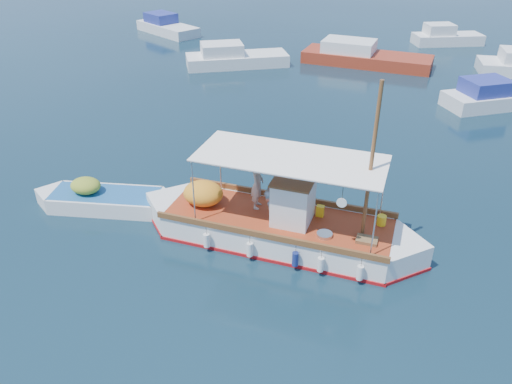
# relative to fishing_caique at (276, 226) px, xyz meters

# --- Properties ---
(ground) EXTENTS (160.00, 160.00, 0.00)m
(ground) POSITION_rel_fishing_caique_xyz_m (-0.36, 0.44, -0.53)
(ground) COLOR black
(ground) RESTS_ON ground
(fishing_caique) EXTENTS (9.94, 3.10, 6.07)m
(fishing_caique) POSITION_rel_fishing_caique_xyz_m (0.00, 0.00, 0.00)
(fishing_caique) COLOR white
(fishing_caique) RESTS_ON ground
(dinghy) EXTENTS (5.45, 2.23, 1.35)m
(dinghy) POSITION_rel_fishing_caique_xyz_m (-6.67, 0.17, -0.25)
(dinghy) COLOR white
(dinghy) RESTS_ON ground
(bg_boat_nw) EXTENTS (7.29, 5.37, 1.80)m
(bg_boat_nw) POSITION_rel_fishing_caique_xyz_m (-8.06, 19.26, -0.04)
(bg_boat_nw) COLOR silver
(bg_boat_nw) RESTS_ON ground
(bg_boat_n) EXTENTS (9.05, 3.66, 1.80)m
(bg_boat_n) POSITION_rel_fishing_caique_xyz_m (0.49, 22.23, -0.04)
(bg_boat_n) COLOR maroon
(bg_boat_n) RESTS_ON ground
(bg_boat_ne) EXTENTS (6.20, 5.01, 1.80)m
(bg_boat_ne) POSITION_rel_fishing_caique_xyz_m (8.45, 15.92, -0.04)
(bg_boat_ne) COLOR silver
(bg_boat_ne) RESTS_ON ground
(bg_boat_far_w) EXTENTS (6.69, 5.22, 1.80)m
(bg_boat_far_w) POSITION_rel_fishing_caique_xyz_m (-16.95, 27.09, -0.04)
(bg_boat_far_w) COLOR silver
(bg_boat_far_w) RESTS_ON ground
(bg_boat_far_n) EXTENTS (5.71, 3.86, 1.80)m
(bg_boat_far_n) POSITION_rel_fishing_caique_xyz_m (6.24, 29.93, -0.04)
(bg_boat_far_n) COLOR silver
(bg_boat_far_n) RESTS_ON ground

